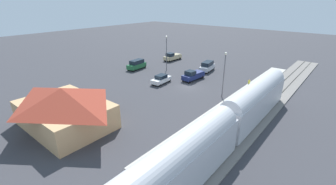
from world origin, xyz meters
The scene contains 13 objects.
ground_plane centered at (0.00, 0.00, 0.00)m, with size 200.00×200.00×0.00m, color #38383D.
railway_track centered at (-14.00, 0.00, 0.09)m, with size 4.80×70.00×0.30m.
platform centered at (-10.00, 0.00, 0.15)m, with size 3.20×46.00×0.30m.
passenger_train centered at (-14.00, 13.09, 2.86)m, with size 2.93×34.44×4.98m.
station_building centered at (4.00, 22.00, 2.74)m, with size 12.63×9.06×5.28m.
pedestrian_on_platform centered at (-9.35, -5.91, 1.28)m, with size 0.36×0.36×1.71m.
pickup_tan centered at (15.04, -14.24, 1.03)m, with size 2.33×5.52×2.14m.
pickup_navy centered at (1.58, -4.00, 1.03)m, with size 2.36×5.53×2.14m.
suv_silver centered at (2.54, -11.32, 1.15)m, with size 2.66×5.13×2.22m.
sedan_white centered at (5.24, 1.74, 0.88)m, with size 2.11×4.60×1.74m.
suv_green centered at (16.29, -2.17, 1.15)m, with size 2.33×5.04×2.22m.
light_pole_near_platform centered at (-7.20, 0.32, 4.83)m, with size 0.44×0.44×7.67m.
light_pole_lot_center centered at (10.25, -5.96, 4.95)m, with size 0.44×0.44×7.89m.
Camera 1 is at (-23.06, 34.18, 15.44)m, focal length 24.71 mm.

